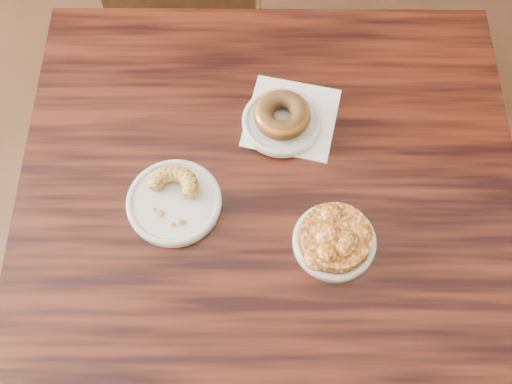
% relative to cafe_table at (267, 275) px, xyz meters
% --- Properties ---
extents(floor, '(5.00, 5.00, 0.00)m').
position_rel_cafe_table_xyz_m(floor, '(-0.12, -0.13, -0.38)').
color(floor, black).
rests_on(floor, ground).
extents(cafe_table, '(1.07, 1.07, 0.75)m').
position_rel_cafe_table_xyz_m(cafe_table, '(0.00, 0.00, 0.00)').
color(cafe_table, black).
rests_on(cafe_table, floor).
extents(napkin, '(0.16, 0.16, 0.00)m').
position_rel_cafe_table_xyz_m(napkin, '(0.00, 0.18, 0.38)').
color(napkin, white).
rests_on(napkin, cafe_table).
extents(plate_donut, '(0.15, 0.15, 0.01)m').
position_rel_cafe_table_xyz_m(plate_donut, '(-0.01, 0.16, 0.39)').
color(plate_donut, silver).
rests_on(plate_donut, napkin).
extents(plate_cruller, '(0.17, 0.17, 0.01)m').
position_rel_cafe_table_xyz_m(plate_cruller, '(-0.16, -0.04, 0.38)').
color(plate_cruller, silver).
rests_on(plate_cruller, cafe_table).
extents(plate_fritter, '(0.14, 0.14, 0.01)m').
position_rel_cafe_table_xyz_m(plate_fritter, '(0.12, -0.05, 0.38)').
color(plate_fritter, silver).
rests_on(plate_fritter, cafe_table).
extents(glazed_donut, '(0.10, 0.10, 0.04)m').
position_rel_cafe_table_xyz_m(glazed_donut, '(-0.01, 0.16, 0.41)').
color(glazed_donut, brown).
rests_on(glazed_donut, plate_donut).
extents(apple_fritter, '(0.16, 0.16, 0.04)m').
position_rel_cafe_table_xyz_m(apple_fritter, '(0.12, -0.05, 0.41)').
color(apple_fritter, '#492307').
rests_on(apple_fritter, plate_fritter).
extents(cruller_fragment, '(0.10, 0.10, 0.03)m').
position_rel_cafe_table_xyz_m(cruller_fragment, '(-0.16, -0.04, 0.40)').
color(cruller_fragment, '#5A3412').
rests_on(cruller_fragment, plate_cruller).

